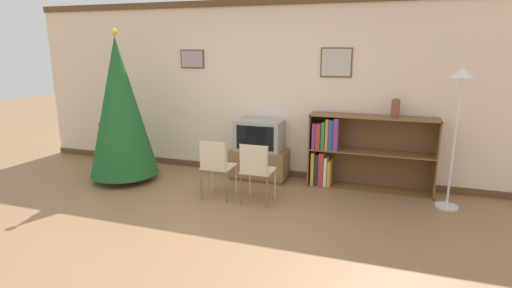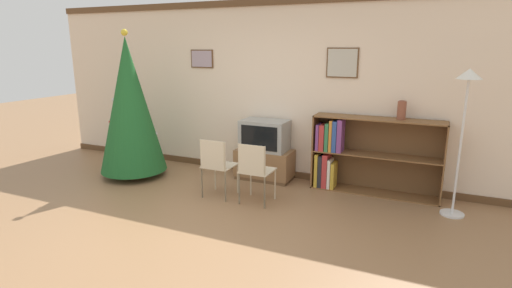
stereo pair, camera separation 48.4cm
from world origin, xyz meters
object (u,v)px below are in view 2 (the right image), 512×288
(tv_console, at_px, (264,164))
(folding_chair_right, at_px, (255,169))
(standing_lamp, at_px, (466,105))
(folding_chair_left, at_px, (216,164))
(vase, at_px, (402,110))
(television, at_px, (265,135))
(bookshelf, at_px, (353,154))
(christmas_tree, at_px, (130,106))

(tv_console, distance_m, folding_chair_right, 1.06)
(tv_console, xyz_separation_m, standing_lamp, (2.64, -0.32, 1.13))
(folding_chair_left, height_order, vase, vase)
(folding_chair_right, height_order, standing_lamp, standing_lamp)
(television, distance_m, vase, 2.00)
(tv_console, xyz_separation_m, television, (-0.00, -0.00, 0.46))
(bookshelf, bearing_deg, television, -177.24)
(television, height_order, standing_lamp, standing_lamp)
(tv_console, bearing_deg, bookshelf, 2.65)
(christmas_tree, height_order, folding_chair_right, christmas_tree)
(folding_chair_right, xyz_separation_m, bookshelf, (1.05, 1.06, 0.06))
(christmas_tree, relative_size, bookshelf, 1.30)
(tv_console, xyz_separation_m, vase, (1.93, 0.08, 0.96))
(tv_console, relative_size, vase, 3.46)
(standing_lamp, bearing_deg, folding_chair_right, -164.14)
(television, bearing_deg, folding_chair_left, -105.87)
(tv_console, bearing_deg, vase, 2.47)
(folding_chair_right, bearing_deg, christmas_tree, 172.54)
(television, xyz_separation_m, bookshelf, (1.33, 0.06, -0.16))
(christmas_tree, relative_size, vase, 9.05)
(folding_chair_left, relative_size, standing_lamp, 0.46)
(christmas_tree, xyz_separation_m, folding_chair_left, (1.68, -0.29, -0.65))
(christmas_tree, xyz_separation_m, television, (1.96, 0.70, -0.43))
(vase, bearing_deg, folding_chair_left, -154.03)
(tv_console, height_order, vase, vase)
(vase, bearing_deg, tv_console, -177.53)
(christmas_tree, distance_m, vase, 3.97)
(folding_chair_right, relative_size, bookshelf, 0.47)
(folding_chair_right, bearing_deg, television, 105.87)
(bookshelf, xyz_separation_m, vase, (0.60, 0.02, 0.66))
(folding_chair_left, distance_m, standing_lamp, 3.13)
(vase, height_order, standing_lamp, standing_lamp)
(christmas_tree, distance_m, tv_console, 2.26)
(tv_console, bearing_deg, christmas_tree, -160.31)
(bookshelf, bearing_deg, vase, 2.06)
(bookshelf, bearing_deg, folding_chair_left, -146.78)
(bookshelf, bearing_deg, standing_lamp, -16.31)
(vase, bearing_deg, television, -177.46)
(tv_console, relative_size, standing_lamp, 0.49)
(tv_console, distance_m, standing_lamp, 2.89)
(christmas_tree, xyz_separation_m, vase, (3.89, 0.78, 0.07))
(television, distance_m, folding_chair_left, 1.05)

